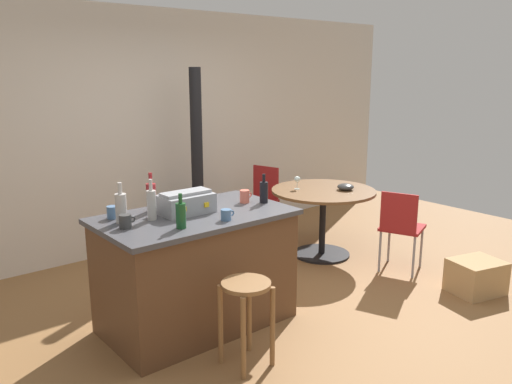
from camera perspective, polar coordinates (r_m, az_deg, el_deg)
ground_plane at (r=4.59m, az=2.04°, el=-12.92°), size 8.80×8.80×0.00m
back_wall at (r=6.06m, az=-12.45°, el=6.56°), size 8.00×0.10×2.70m
kitchen_island at (r=4.22m, az=-6.57°, el=-8.47°), size 1.50×0.88×0.93m
wooden_stool at (r=3.65m, az=-1.08°, el=-12.15°), size 0.34×0.34×0.62m
dining_table at (r=5.75m, az=7.37°, el=-1.41°), size 1.13×1.13×0.75m
folding_chair_near at (r=5.45m, az=15.60°, el=-3.48°), size 0.52×0.52×0.85m
folding_chair_far at (r=6.27m, az=0.45°, el=-0.53°), size 0.49×0.49×0.88m
wood_stove at (r=5.93m, az=-6.34°, el=-1.79°), size 0.44×0.45×2.06m
toolbox at (r=4.09m, az=-7.69°, el=-1.17°), size 0.41×0.27×0.17m
bottle_0 at (r=4.17m, az=-11.43°, el=-0.50°), size 0.08×0.08×0.31m
bottle_1 at (r=3.94m, az=-11.40°, el=-1.31°), size 0.07×0.07×0.31m
bottle_2 at (r=3.70m, az=-8.24°, el=-2.50°), size 0.07×0.07×0.25m
bottle_3 at (r=3.91m, az=-14.60°, el=-1.63°), size 0.08×0.08×0.30m
bottle_4 at (r=4.36m, az=0.86°, el=0.04°), size 0.07×0.07×0.25m
cup_0 at (r=4.43m, az=-5.39°, el=-0.51°), size 0.11×0.07×0.09m
cup_1 at (r=4.06m, az=-15.45°, el=-2.15°), size 0.12×0.08×0.09m
cup_2 at (r=4.38m, az=-1.24°, el=-0.48°), size 0.12×0.08×0.11m
cup_3 at (r=3.87m, az=-3.28°, el=-2.51°), size 0.11×0.08×0.08m
cup_4 at (r=3.79m, az=-14.13°, el=-3.14°), size 0.12×0.09×0.10m
wine_glass at (r=5.68m, az=4.54°, el=1.36°), size 0.07×0.07×0.14m
serving_bowl at (r=5.72m, az=9.80°, el=0.56°), size 0.18×0.18×0.07m
cardboard_box at (r=5.29m, az=23.00°, el=-8.54°), size 0.53×0.48×0.31m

